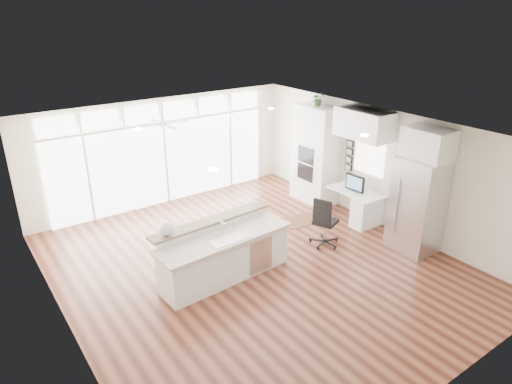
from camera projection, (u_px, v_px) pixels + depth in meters
floor at (255, 266)px, 9.04m from camera, size 7.00×8.00×0.02m
ceiling at (255, 133)px, 8.00m from camera, size 7.00×8.00×0.02m
wall_back at (163, 151)px, 11.52m from camera, size 7.00×0.04×2.70m
wall_front at (446, 313)px, 5.51m from camera, size 7.00×0.04×2.70m
wall_left at (60, 260)px, 6.64m from camera, size 0.04×8.00×2.70m
wall_right at (380, 167)px, 10.40m from camera, size 0.04×8.00×2.70m
glass_wall at (165, 163)px, 11.59m from camera, size 5.80×0.06×2.08m
transom_row at (161, 111)px, 11.08m from camera, size 5.90×0.06×0.40m
desk_window at (369, 156)px, 10.52m from camera, size 0.04×0.85×0.85m
ceiling_fan at (162, 119)px, 9.92m from camera, size 1.16×1.16×0.32m
recessed_lights at (249, 132)px, 8.16m from camera, size 3.40×3.00×0.02m
oven_cabinet at (315, 154)px, 11.61m from camera, size 0.64×1.20×2.50m
desk_nook at (355, 206)px, 10.80m from camera, size 0.72×1.30×0.76m
upper_cabinets at (364, 124)px, 10.06m from camera, size 0.64×1.30×0.64m
refrigerator at (417, 205)px, 9.31m from camera, size 0.76×0.90×2.00m
fridge_cabinet at (428, 143)px, 8.84m from camera, size 0.64×0.90×0.60m
framed_photos at (349, 155)px, 11.05m from camera, size 0.06×0.22×0.80m
kitchen_island at (225, 253)px, 8.47m from camera, size 2.70×1.15×1.05m
rug at (300, 220)px, 10.91m from camera, size 1.00×0.80×0.01m
office_chair at (326, 221)px, 9.64m from camera, size 0.73×0.70×1.10m
fishbowl at (167, 228)px, 7.95m from camera, size 0.29×0.29×0.25m
monitor at (355, 183)px, 10.52m from camera, size 0.12×0.53×0.43m
keyboard at (349, 193)px, 10.51m from camera, size 0.14×0.32×0.02m
potted_plant at (318, 100)px, 11.08m from camera, size 0.32×0.35×0.26m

